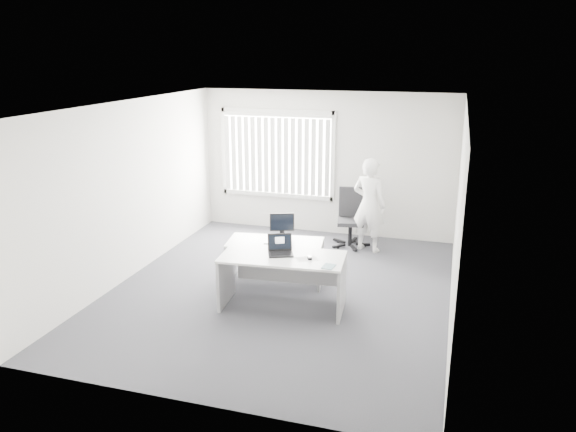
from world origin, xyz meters
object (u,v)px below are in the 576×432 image
(desk_far, at_px, (275,253))
(desk_near, at_px, (283,270))
(monitor, at_px, (282,225))
(laptop, at_px, (281,246))
(person, at_px, (369,205))
(office_chair, at_px, (350,228))

(desk_far, bearing_deg, desk_near, -73.44)
(desk_far, height_order, monitor, monitor)
(desk_near, distance_m, laptop, 0.35)
(person, bearing_deg, monitor, 71.42)
(person, distance_m, laptop, 2.83)
(monitor, bearing_deg, laptop, -94.25)
(desk_far, bearing_deg, person, 50.37)
(person, bearing_deg, desk_far, 74.72)
(person, relative_size, monitor, 4.42)
(desk_far, relative_size, office_chair, 1.43)
(desk_far, relative_size, laptop, 4.54)
(desk_near, xyz_separation_m, office_chair, (0.42, 2.91, -0.23))
(office_chair, distance_m, laptop, 2.98)
(laptop, bearing_deg, desk_far, 90.35)
(desk_near, relative_size, office_chair, 1.64)
(desk_far, bearing_deg, office_chair, 60.80)
(laptop, relative_size, monitor, 0.88)
(desk_near, distance_m, office_chair, 2.95)
(person, height_order, monitor, person)
(desk_far, bearing_deg, laptop, -74.77)
(desk_near, height_order, desk_far, desk_near)
(desk_near, xyz_separation_m, monitor, (-0.36, 1.12, 0.30))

